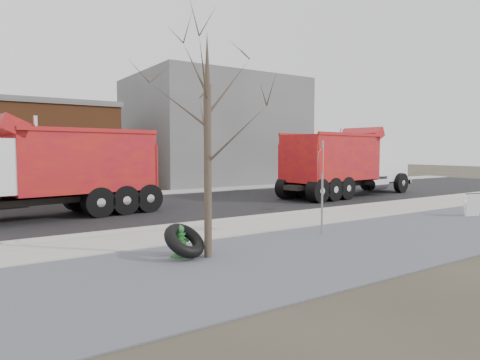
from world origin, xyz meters
TOP-DOWN VIEW (x-y plane):
  - ground at (0.00, 0.00)m, footprint 120.00×120.00m
  - gravel_verge at (0.00, -3.50)m, footprint 60.00×5.00m
  - sidewalk at (0.00, 0.25)m, footprint 60.00×2.50m
  - curb at (0.00, 1.55)m, footprint 60.00×0.15m
  - road at (0.00, 6.30)m, footprint 60.00×9.40m
  - far_sidewalk at (0.00, 12.00)m, footprint 60.00×2.00m
  - building_grey at (9.00, 18.00)m, footprint 12.00×10.00m
  - bare_tree at (-3.20, -2.60)m, footprint 3.20×3.20m
  - fire_hydrant at (-3.72, -2.18)m, footprint 0.44×0.43m
  - truck_tire at (-3.71, -2.40)m, footprint 1.29×1.26m
  - stop_sign at (0.90, -2.14)m, footprint 0.71×0.33m
  - sandwich_board at (8.13, -2.76)m, footprint 0.72×0.58m
  - dump_truck_red_a at (9.63, 4.97)m, footprint 9.38×3.55m
  - dump_truck_red_b at (-5.08, 5.70)m, footprint 8.75×3.55m

SIDE VIEW (x-z plane):
  - ground at x=0.00m, z-range 0.00..0.00m
  - road at x=0.00m, z-range 0.00..0.02m
  - gravel_verge at x=0.00m, z-range 0.00..0.03m
  - sidewalk at x=0.00m, z-range 0.00..0.06m
  - far_sidewalk at x=0.00m, z-range 0.00..0.06m
  - curb at x=0.00m, z-range 0.00..0.11m
  - fire_hydrant at x=-3.72m, z-range -0.03..0.75m
  - truck_tire at x=-3.71m, z-range 0.02..0.86m
  - sandwich_board at x=8.13m, z-range 0.03..0.89m
  - dump_truck_red_b at x=-5.08m, z-range 0.03..3.68m
  - dump_truck_red_a at x=9.63m, z-range 0.03..3.76m
  - stop_sign at x=0.90m, z-range 0.51..3.30m
  - bare_tree at x=-3.20m, z-range 0.70..5.90m
  - building_grey at x=9.00m, z-range 0.00..8.00m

